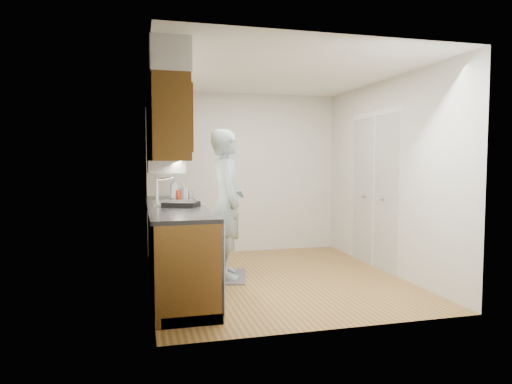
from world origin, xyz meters
TOP-DOWN VIEW (x-y plane):
  - floor at (0.00, 0.00)m, footprint 3.50×3.50m
  - ceiling at (0.00, 0.00)m, footprint 3.50×3.50m
  - wall_left at (-1.50, 0.00)m, footprint 0.02×3.50m
  - wall_right at (1.50, 0.00)m, footprint 0.02×3.50m
  - wall_back at (0.00, 1.75)m, footprint 3.00×0.02m
  - counter at (-1.20, -0.00)m, footprint 0.64×2.80m
  - upper_cabinets at (-1.33, 0.05)m, footprint 0.47×2.80m
  - closet_door at (1.49, 0.30)m, footprint 0.02×1.22m
  - floor_mat at (-0.57, 0.21)m, footprint 0.62×0.86m
  - person at (-0.57, 0.21)m, footprint 0.50×0.74m
  - soap_bottle_a at (-1.17, 0.77)m, footprint 0.12×0.12m
  - soap_bottle_b at (-1.03, 0.88)m, footprint 0.13×0.13m
  - soap_bottle_c at (-1.13, 0.96)m, footprint 0.17×0.17m
  - soda_can at (-1.11, 0.69)m, footprint 0.08×0.08m
  - steel_can at (-0.96, 0.65)m, footprint 0.09×0.09m
  - dish_rack at (-1.16, -0.23)m, footprint 0.45×0.42m

SIDE VIEW (x-z plane):
  - floor at x=0.00m, z-range 0.00..0.00m
  - floor_mat at x=-0.57m, z-range 0.00..0.01m
  - counter at x=-1.20m, z-range -0.16..1.14m
  - dish_rack at x=-1.16m, z-range 0.94..1.00m
  - steel_can at x=-0.96m, z-range 0.94..1.06m
  - soda_can at x=-1.11m, z-range 0.94..1.07m
  - soap_bottle_c at x=-1.13m, z-range 0.94..1.09m
  - closet_door at x=1.49m, z-range 0.00..2.05m
  - soap_bottle_b at x=-1.03m, z-range 0.94..1.15m
  - person at x=-0.57m, z-range 0.01..2.08m
  - soap_bottle_a at x=-1.17m, z-range 0.94..1.24m
  - wall_left at x=-1.50m, z-range 0.00..2.50m
  - wall_right at x=1.50m, z-range 0.00..2.50m
  - wall_back at x=0.00m, z-range 0.00..2.50m
  - upper_cabinets at x=-1.33m, z-range 1.34..2.55m
  - ceiling at x=0.00m, z-range 2.50..2.50m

